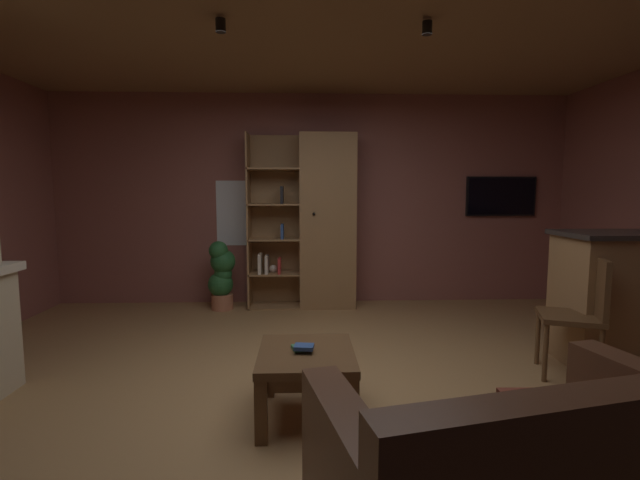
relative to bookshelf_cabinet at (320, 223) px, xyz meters
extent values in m
cube|color=#A37A4C|center=(-0.08, -2.50, -1.04)|extent=(6.40, 5.49, 0.02)
cube|color=#8E544C|center=(-0.08, 0.27, 0.27)|extent=(6.52, 0.06, 2.61)
cube|color=white|center=(-0.98, 0.24, 0.10)|extent=(0.62, 0.01, 0.81)
cube|color=#997047|center=(0.09, -0.01, 0.01)|extent=(0.67, 0.38, 2.09)
cube|color=#997047|center=(-0.56, 0.17, 0.01)|extent=(0.62, 0.02, 2.09)
cube|color=#997047|center=(-0.86, -0.01, 0.01)|extent=(0.02, 0.38, 2.09)
sphere|color=black|center=(-0.08, -0.21, 0.12)|extent=(0.04, 0.04, 0.04)
cube|color=#997047|center=(-0.56, -0.01, -1.02)|extent=(0.62, 0.38, 0.02)
cube|color=#997047|center=(-0.56, -0.01, -0.62)|extent=(0.62, 0.38, 0.02)
cube|color=#997047|center=(-0.56, -0.01, -0.20)|extent=(0.62, 0.38, 0.02)
cube|color=#997047|center=(-0.56, -0.01, 0.22)|extent=(0.62, 0.38, 0.02)
cube|color=#997047|center=(-0.56, -0.01, 0.64)|extent=(0.62, 0.38, 0.02)
cube|color=black|center=(-0.46, -0.06, 0.33)|extent=(0.03, 0.23, 0.20)
cube|color=#B22D2D|center=(-0.50, -0.06, -0.52)|extent=(0.03, 0.23, 0.18)
cube|color=#2D4C8C|center=(-0.46, -0.06, -0.10)|extent=(0.03, 0.23, 0.17)
cube|color=beige|center=(-0.73, -0.06, -0.49)|extent=(0.04, 0.23, 0.24)
cube|color=beige|center=(-0.65, -0.06, -0.50)|extent=(0.03, 0.23, 0.22)
sphere|color=beige|center=(-0.57, -0.01, -0.57)|extent=(0.10, 0.10, 0.10)
cube|color=#4C2D1E|center=(0.68, -4.22, -0.40)|extent=(1.49, 0.46, 0.42)
cube|color=brown|center=(0.64, -4.06, -0.49)|extent=(0.39, 0.16, 0.40)
cube|color=brown|center=(0.97, -3.98, -0.48)|extent=(0.50, 0.31, 0.38)
cube|color=brown|center=(-0.19, -2.74, -0.63)|extent=(0.59, 0.67, 0.05)
cube|color=brown|center=(-0.19, -2.74, -0.70)|extent=(0.53, 0.60, 0.08)
cube|color=brown|center=(-0.45, -3.03, -0.85)|extent=(0.07, 0.07, 0.37)
cube|color=brown|center=(0.07, -3.03, -0.85)|extent=(0.07, 0.07, 0.37)
cube|color=brown|center=(-0.45, -2.44, -0.85)|extent=(0.07, 0.07, 0.37)
cube|color=brown|center=(0.07, -2.44, -0.85)|extent=(0.07, 0.07, 0.37)
cube|color=#387247|center=(-0.22, -2.71, -0.60)|extent=(0.14, 0.13, 0.02)
cube|color=#2D4C8C|center=(-0.21, -2.76, -0.57)|extent=(0.13, 0.11, 0.02)
cube|color=brown|center=(1.82, -2.18, -0.57)|extent=(0.54, 0.54, 0.04)
cube|color=brown|center=(1.99, -2.24, -0.33)|extent=(0.17, 0.39, 0.44)
cylinder|color=brown|center=(1.71, -1.95, -0.80)|extent=(0.04, 0.04, 0.46)
cylinder|color=brown|center=(1.59, -2.29, -0.80)|extent=(0.04, 0.04, 0.46)
cylinder|color=brown|center=(2.05, -2.07, -0.80)|extent=(0.04, 0.04, 0.46)
cylinder|color=brown|center=(1.92, -2.41, -0.80)|extent=(0.04, 0.04, 0.46)
cylinder|color=#B77051|center=(-1.18, -0.11, -0.94)|extent=(0.26, 0.26, 0.18)
sphere|color=#235B2D|center=(-1.20, -0.10, -0.73)|extent=(0.30, 0.30, 0.30)
sphere|color=#235B2D|center=(-1.17, -0.11, -0.60)|extent=(0.21, 0.21, 0.21)
sphere|color=#235B2D|center=(-1.16, -0.12, -0.45)|extent=(0.29, 0.29, 0.29)
sphere|color=#235B2D|center=(-1.21, -0.15, -0.32)|extent=(0.22, 0.22, 0.22)
cube|color=black|center=(2.31, 0.21, 0.31)|extent=(0.88, 0.05, 0.50)
cube|color=black|center=(2.31, 0.19, 0.31)|extent=(0.84, 0.01, 0.46)
cylinder|color=black|center=(-0.77, -2.20, 1.51)|extent=(0.07, 0.07, 0.09)
cylinder|color=black|center=(0.66, -2.21, 1.51)|extent=(0.07, 0.07, 0.09)
camera|label=1|loc=(-0.21, -5.44, 0.38)|focal=25.22mm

